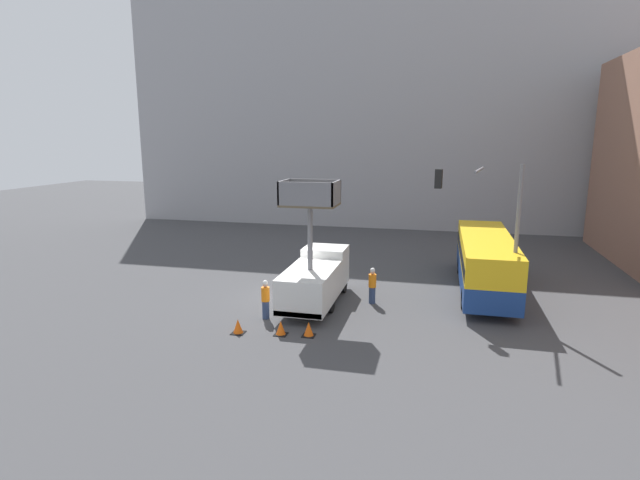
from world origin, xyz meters
TOP-DOWN VIEW (x-y plane):
  - ground_plane at (0.00, 0.00)m, footprint 120.00×120.00m
  - building_backdrop_far at (0.00, 25.95)m, footprint 44.00×10.00m
  - utility_truck at (1.34, -0.78)m, footprint 2.53×6.37m
  - city_bus at (9.60, 3.47)m, footprint 2.57×10.63m
  - traffic_light_pole at (9.36, 0.04)m, footprint 3.83×3.58m
  - road_worker_near_truck at (-0.36, -3.33)m, footprint 0.38×0.38m
  - road_worker_directing at (4.05, -0.04)m, footprint 0.38×0.38m
  - traffic_cone_near_truck at (-0.90, -5.28)m, footprint 0.54×0.54m
  - traffic_cone_mid_road at (0.89, -5.01)m, footprint 0.53×0.53m
  - traffic_cone_far_side at (2.06, -4.87)m, footprint 0.53×0.53m

SIDE VIEW (x-z plane):
  - ground_plane at x=0.00m, z-range 0.00..0.00m
  - traffic_cone_mid_road at x=0.89m, z-range -0.02..0.58m
  - traffic_cone_far_side at x=2.06m, z-range -0.02..0.59m
  - traffic_cone_near_truck at x=-0.90m, z-range -0.02..0.60m
  - road_worker_near_truck at x=-0.36m, z-range 0.00..1.81m
  - road_worker_directing at x=4.05m, z-range 0.00..1.81m
  - utility_truck at x=1.34m, z-range -1.64..4.54m
  - city_bus at x=9.60m, z-range 0.27..3.23m
  - traffic_light_pole at x=9.36m, z-range 1.19..8.14m
  - building_backdrop_far at x=0.00m, z-range 0.00..21.20m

